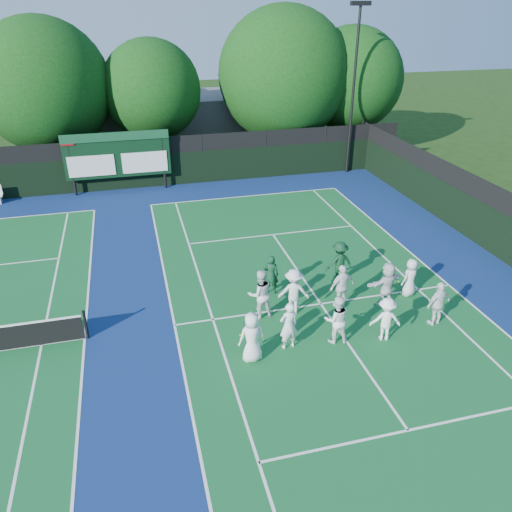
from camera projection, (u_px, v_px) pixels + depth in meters
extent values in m
plane|color=#18340E|center=(331.00, 319.00, 17.91)|extent=(120.00, 120.00, 0.00)
cube|color=navy|center=(160.00, 327.00, 17.43)|extent=(34.00, 32.00, 0.01)
cube|color=#125928|center=(321.00, 304.00, 18.76)|extent=(10.97, 23.77, 0.00)
cube|color=white|center=(247.00, 196.00, 28.98)|extent=(10.97, 0.08, 0.00)
cube|color=white|center=(175.00, 325.00, 17.54)|extent=(0.08, 23.77, 0.00)
cube|color=white|center=(449.00, 285.00, 19.99)|extent=(0.08, 23.77, 0.00)
cube|color=white|center=(213.00, 319.00, 17.84)|extent=(0.08, 23.77, 0.00)
cube|color=white|center=(418.00, 290.00, 19.68)|extent=(0.08, 23.77, 0.00)
cube|color=white|center=(408.00, 430.00, 13.26)|extent=(8.23, 0.08, 0.00)
cube|color=white|center=(273.00, 235.00, 24.26)|extent=(8.23, 0.08, 0.00)
cube|color=white|center=(321.00, 304.00, 18.76)|extent=(0.08, 12.80, 0.00)
cube|color=white|center=(85.00, 338.00, 16.86)|extent=(0.08, 23.77, 0.00)
cube|color=white|center=(42.00, 344.00, 16.55)|extent=(0.08, 23.77, 0.00)
cube|color=black|center=(137.00, 172.00, 29.87)|extent=(34.00, 0.08, 2.00)
cube|color=black|center=(134.00, 147.00, 29.18)|extent=(34.00, 0.05, 1.00)
cylinder|color=black|center=(71.00, 166.00, 28.37)|extent=(0.16, 0.16, 3.50)
cylinder|color=black|center=(163.00, 160.00, 29.53)|extent=(0.16, 0.16, 3.50)
cube|color=black|center=(117.00, 155.00, 28.75)|extent=(6.00, 0.15, 2.60)
cube|color=#144627|center=(115.00, 137.00, 28.16)|extent=(6.00, 0.05, 0.50)
cube|color=silver|center=(92.00, 166.00, 28.56)|extent=(2.60, 0.04, 1.20)
cube|color=silver|center=(145.00, 162.00, 29.23)|extent=(2.60, 0.04, 1.20)
cube|color=maroon|center=(67.00, 141.00, 27.62)|extent=(0.70, 0.04, 0.50)
cube|color=slate|center=(185.00, 123.00, 37.18)|extent=(18.00, 6.00, 4.00)
cylinder|color=black|center=(353.00, 94.00, 30.79)|extent=(0.16, 0.16, 10.00)
cube|color=black|center=(361.00, 3.00, 28.49)|extent=(1.20, 0.30, 0.25)
cylinder|color=black|center=(86.00, 325.00, 16.64)|extent=(0.10, 0.10, 1.10)
cube|color=white|center=(0.00, 200.00, 27.92)|extent=(0.08, 0.38, 0.43)
cylinder|color=black|center=(57.00, 156.00, 31.66)|extent=(0.44, 0.44, 2.65)
sphere|color=#0C340D|center=(44.00, 86.00, 29.69)|extent=(7.88, 7.88, 7.88)
sphere|color=#0C340D|center=(58.00, 98.00, 30.45)|extent=(5.51, 5.51, 5.51)
cylinder|color=black|center=(157.00, 148.00, 33.02)|extent=(0.44, 0.44, 2.82)
sphere|color=#0C340D|center=(151.00, 90.00, 31.31)|extent=(6.19, 6.19, 6.19)
sphere|color=#0C340D|center=(162.00, 99.00, 31.98)|extent=(4.33, 4.33, 4.33)
cylinder|color=black|center=(282.00, 142.00, 35.04)|extent=(0.44, 0.44, 2.48)
sphere|color=#0C340D|center=(284.00, 75.00, 32.97)|extent=(8.69, 8.69, 8.69)
sphere|color=#0C340D|center=(290.00, 88.00, 33.77)|extent=(6.08, 6.08, 6.08)
cylinder|color=black|center=(347.00, 137.00, 36.09)|extent=(0.44, 0.44, 2.67)
sphere|color=#0C340D|center=(351.00, 79.00, 34.27)|extent=(6.99, 6.99, 6.99)
sphere|color=#0C340D|center=(357.00, 89.00, 34.98)|extent=(4.89, 4.89, 4.89)
sphere|color=#C8D018|center=(244.00, 334.00, 17.04)|extent=(0.07, 0.07, 0.07)
sphere|color=#C8D018|center=(399.00, 282.00, 20.18)|extent=(0.07, 0.07, 0.07)
sphere|color=#C8D018|center=(458.00, 295.00, 19.29)|extent=(0.07, 0.07, 0.07)
sphere|color=#C8D018|center=(240.00, 335.00, 16.98)|extent=(0.07, 0.07, 0.07)
sphere|color=#C8D018|center=(295.00, 282.00, 20.17)|extent=(0.07, 0.07, 0.07)
sphere|color=#C8D018|center=(385.00, 290.00, 19.59)|extent=(0.07, 0.07, 0.07)
imported|color=white|center=(252.00, 337.00, 15.50)|extent=(0.88, 0.61, 1.73)
imported|color=white|center=(289.00, 326.00, 16.06)|extent=(0.68, 0.49, 1.71)
imported|color=white|center=(337.00, 320.00, 16.36)|extent=(0.93, 0.78, 1.73)
imported|color=white|center=(386.00, 319.00, 16.50)|extent=(1.13, 0.82, 1.58)
imported|color=white|center=(438.00, 304.00, 17.26)|extent=(1.05, 0.61, 1.68)
imported|color=silver|center=(260.00, 294.00, 17.65)|extent=(0.96, 0.78, 1.86)
imported|color=silver|center=(293.00, 291.00, 17.89)|extent=(1.26, 0.89, 1.76)
imported|color=white|center=(342.00, 286.00, 18.24)|extent=(1.09, 0.65, 1.74)
imported|color=silver|center=(387.00, 284.00, 18.40)|extent=(1.69, 0.94, 1.73)
imported|color=silver|center=(410.00, 277.00, 19.03)|extent=(0.87, 0.72, 1.53)
imported|color=#0F3921|center=(271.00, 275.00, 19.11)|extent=(0.69, 0.56, 1.63)
imported|color=#0E341C|center=(339.00, 262.00, 19.88)|extent=(1.20, 0.77, 1.76)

